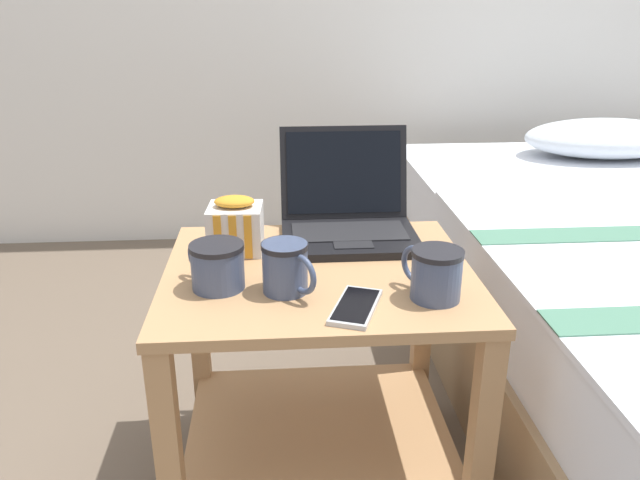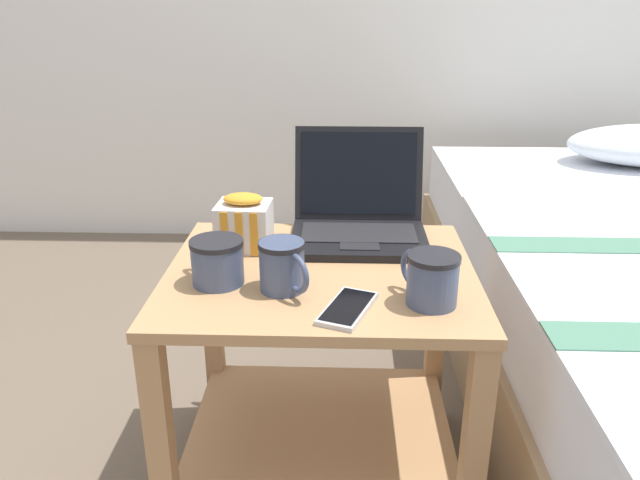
# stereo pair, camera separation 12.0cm
# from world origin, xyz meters

# --- Properties ---
(ground_plane) EXTENTS (8.00, 8.00, 0.00)m
(ground_plane) POSITION_xyz_m (0.00, 0.00, 0.00)
(ground_plane) COLOR brown
(bedside_table) EXTENTS (0.63, 0.54, 0.54)m
(bedside_table) POSITION_xyz_m (0.00, 0.00, 0.35)
(bedside_table) COLOR tan
(bedside_table) RESTS_ON ground_plane
(laptop) EXTENTS (0.30, 0.29, 0.23)m
(laptop) POSITION_xyz_m (0.08, 0.19, 0.59)
(laptop) COLOR black
(laptop) RESTS_ON bedside_table
(mug_front_left) EXTENTS (0.12, 0.12, 0.09)m
(mug_front_left) POSITION_xyz_m (-0.20, -0.07, 0.59)
(mug_front_left) COLOR #3F4C6B
(mug_front_left) RESTS_ON bedside_table
(mug_front_right) EXTENTS (0.10, 0.12, 0.10)m
(mug_front_right) POSITION_xyz_m (0.20, -0.14, 0.59)
(mug_front_right) COLOR #3F4C6B
(mug_front_right) RESTS_ON bedside_table
(mug_mid_center) EXTENTS (0.10, 0.11, 0.10)m
(mug_mid_center) POSITION_xyz_m (-0.07, -0.10, 0.59)
(mug_mid_center) COLOR #3F4C6B
(mug_mid_center) RESTS_ON bedside_table
(snack_bag) EXTENTS (0.12, 0.11, 0.12)m
(snack_bag) POSITION_xyz_m (-0.17, 0.11, 0.60)
(snack_bag) COLOR silver
(snack_bag) RESTS_ON bedside_table
(cell_phone) EXTENTS (0.12, 0.16, 0.01)m
(cell_phone) POSITION_xyz_m (0.05, -0.18, 0.55)
(cell_phone) COLOR #B7BABC
(cell_phone) RESTS_ON bedside_table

